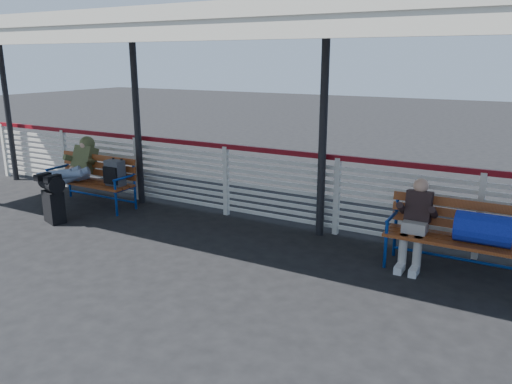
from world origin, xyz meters
The scene contains 8 objects.
ground centered at (0.00, 0.00, 0.00)m, with size 60.00×60.00×0.00m, color black.
fence centered at (0.00, 1.90, 0.66)m, with size 12.08×0.08×1.24m.
canopy centered at (0.00, 0.87, 3.04)m, with size 12.60×3.60×3.16m.
luggage_stack centered at (-2.25, 0.15, 0.44)m, with size 0.54×0.41×0.80m.
bench_left centered at (-2.26, 1.19, 0.59)m, with size 1.80×0.56×0.92m.
bench_right centered at (4.01, 1.25, 0.61)m, with size 1.80×0.56×0.92m.
traveler_man centered at (-2.60, 0.84, 0.70)m, with size 0.94×1.64×0.77m.
companion_person centered at (3.32, 1.25, 0.60)m, with size 0.32×0.66×1.15m.
Camera 1 is at (4.52, -5.05, 2.64)m, focal length 35.00 mm.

